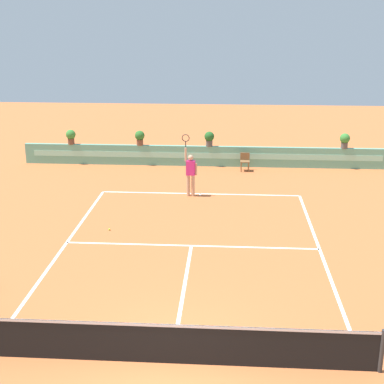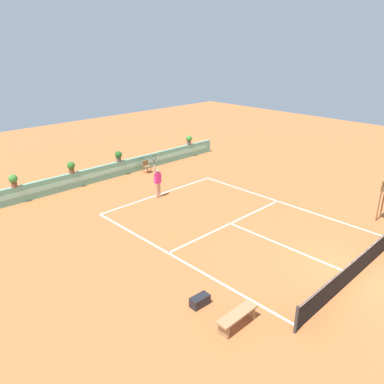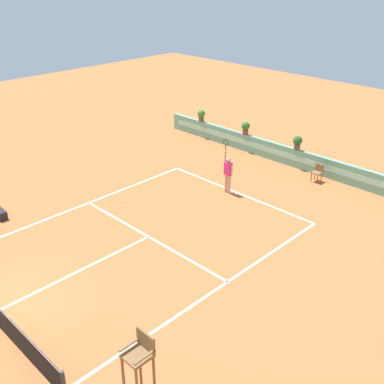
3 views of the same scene
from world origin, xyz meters
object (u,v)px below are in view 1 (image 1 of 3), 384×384
(potted_plant_far_left, at_px, (71,136))
(potted_plant_centre, at_px, (209,138))
(tennis_ball_near_baseline, at_px, (109,229))
(ball_kid_chair, at_px, (245,161))
(potted_plant_far_right, at_px, (345,140))
(tennis_player, at_px, (190,171))
(potted_plant_left, at_px, (140,137))

(potted_plant_far_left, bearing_deg, potted_plant_centre, 0.00)
(tennis_ball_near_baseline, distance_m, potted_plant_far_left, 9.68)
(ball_kid_chair, xyz_separation_m, potted_plant_far_right, (4.76, 0.73, 0.93))
(tennis_player, distance_m, potted_plant_far_right, 8.56)
(potted_plant_far_left, xyz_separation_m, potted_plant_centre, (6.85, 0.00, 0.00))
(tennis_ball_near_baseline, xyz_separation_m, potted_plant_far_right, (9.63, 8.82, 1.38))
(potted_plant_far_left, relative_size, potted_plant_left, 1.00)
(tennis_ball_near_baseline, height_order, potted_plant_left, potted_plant_left)
(tennis_ball_near_baseline, bearing_deg, tennis_player, 57.71)
(tennis_player, bearing_deg, ball_kid_chair, 60.24)
(tennis_player, distance_m, tennis_ball_near_baseline, 4.88)
(ball_kid_chair, bearing_deg, tennis_ball_near_baseline, -121.04)
(ball_kid_chair, xyz_separation_m, potted_plant_left, (-5.15, 0.73, 0.93))
(potted_plant_centre, height_order, potted_plant_left, same)
(tennis_player, bearing_deg, potted_plant_far_left, 142.60)
(tennis_player, xyz_separation_m, tennis_ball_near_baseline, (-2.55, -4.03, -1.02))
(tennis_player, distance_m, potted_plant_left, 5.58)
(tennis_ball_near_baseline, bearing_deg, potted_plant_centre, 70.46)
(potted_plant_centre, bearing_deg, tennis_ball_near_baseline, -109.54)
(potted_plant_far_left, distance_m, potted_plant_far_right, 13.35)
(potted_plant_far_left, distance_m, potted_plant_left, 3.44)
(tennis_ball_near_baseline, distance_m, potted_plant_far_right, 13.13)
(potted_plant_left, bearing_deg, tennis_ball_near_baseline, -88.17)
(tennis_player, xyz_separation_m, potted_plant_centre, (0.58, 4.79, 0.36))
(tennis_player, height_order, potted_plant_far_right, tennis_player)
(potted_plant_left, bearing_deg, potted_plant_centre, 0.00)
(potted_plant_centre, distance_m, potted_plant_left, 3.41)
(ball_kid_chair, distance_m, tennis_ball_near_baseline, 9.46)
(ball_kid_chair, height_order, tennis_player, tennis_player)
(ball_kid_chair, relative_size, potted_plant_left, 1.17)
(potted_plant_centre, bearing_deg, potted_plant_left, 180.00)
(tennis_ball_near_baseline, height_order, potted_plant_centre, potted_plant_centre)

